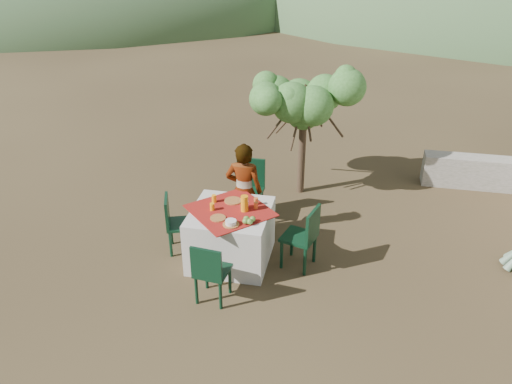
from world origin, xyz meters
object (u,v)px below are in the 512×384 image
table (231,235)px  shrub_tree (308,106)px  chair_right (304,235)px  juice_pitcher (244,203)px  chair_near (210,271)px  chair_left (176,221)px  chair_far (249,187)px  person (244,191)px

table → shrub_tree: bearing=71.8°
chair_right → juice_pitcher: bearing=-74.1°
table → chair_near: size_ratio=1.58×
table → chair_near: bearing=-91.0°
chair_left → chair_far: bearing=-54.5°
chair_near → chair_right: bearing=-130.4°
chair_near → person: size_ratio=0.57×
shrub_tree → juice_pitcher: size_ratio=8.91×
table → chair_near: (-0.02, -0.91, 0.08)m
table → juice_pitcher: 0.52m
chair_far → chair_left: chair_far is taller
table → juice_pitcher: juice_pitcher is taller
chair_right → person: size_ratio=0.62×
chair_near → shrub_tree: (0.74, 3.13, 1.04)m
table → chair_left: bearing=175.8°
table → person: bearing=86.4°
chair_far → shrub_tree: 1.61m
chair_far → chair_right: chair_far is taller
chair_right → juice_pitcher: size_ratio=4.16×
table → person: 0.71m
table → shrub_tree: 2.59m
chair_left → shrub_tree: size_ratio=0.44×
person → chair_left: bearing=34.8°
chair_far → person: (0.04, -0.53, 0.20)m
chair_far → person: bearing=-84.4°
chair_left → person: bearing=-74.5°
chair_far → shrub_tree: bearing=56.6°
table → chair_left: size_ratio=1.57×
table → chair_left: 0.80m
chair_right → table: bearing=-72.7°
person → juice_pitcher: size_ratio=6.76×
person → chair_near: bearing=88.4°
juice_pitcher → person: bearing=103.7°
chair_far → juice_pitcher: (0.19, -1.13, 0.35)m
chair_near → chair_left: chair_left is taller
chair_far → chair_near: chair_far is taller
chair_far → shrub_tree: (0.73, 1.06, 0.98)m
chair_far → chair_right: (0.98, -1.13, -0.03)m
person → shrub_tree: size_ratio=0.76×
person → shrub_tree: bearing=-112.9°
table → chair_far: bearing=90.1°
chair_far → juice_pitcher: size_ratio=4.42×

